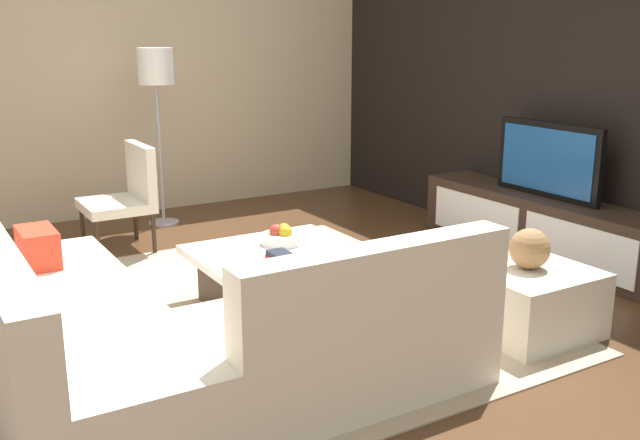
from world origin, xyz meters
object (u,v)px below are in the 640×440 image
(television, at_px, (548,160))
(fruit_bowl, at_px, (282,236))
(coffee_table, at_px, (282,279))
(floor_lamp, at_px, (156,78))
(sectional_couch, at_px, (164,332))
(ottoman, at_px, (526,300))
(book_stack, at_px, (281,259))
(accent_chair_near, at_px, (127,191))
(media_console, at_px, (543,227))
(decorative_ball, at_px, (530,249))

(television, distance_m, fruit_bowl, 2.24)
(coffee_table, height_order, floor_lamp, floor_lamp)
(sectional_couch, bearing_deg, floor_lamp, 161.04)
(ottoman, height_order, book_stack, book_stack)
(accent_chair_near, relative_size, floor_lamp, 0.54)
(media_console, xyz_separation_m, sectional_couch, (0.51, -3.30, 0.04))
(television, xyz_separation_m, sectional_couch, (0.51, -3.30, -0.51))
(coffee_table, relative_size, decorative_ball, 4.33)
(coffee_table, bearing_deg, book_stack, -28.80)
(media_console, distance_m, television, 0.54)
(ottoman, bearing_deg, floor_lamp, -163.88)
(television, relative_size, coffee_table, 0.94)
(coffee_table, xyz_separation_m, decorative_ball, (1.08, 1.08, 0.32))
(floor_lamp, bearing_deg, fruit_bowl, 1.12)
(decorative_ball, height_order, book_stack, decorative_ball)
(accent_chair_near, relative_size, ottoman, 1.24)
(floor_lamp, bearing_deg, decorative_ball, 16.12)
(coffee_table, relative_size, ottoman, 1.50)
(ottoman, bearing_deg, decorative_ball, 0.00)
(media_console, xyz_separation_m, floor_lamp, (-2.56, -2.24, 1.11))
(media_console, distance_m, sectional_couch, 3.34)
(sectional_couch, bearing_deg, media_console, 98.74)
(floor_lamp, distance_m, book_stack, 2.85)
(media_console, height_order, accent_chair_near, accent_chair_near)
(floor_lamp, relative_size, fruit_bowl, 5.78)
(fruit_bowl, distance_m, book_stack, 0.46)
(decorative_ball, bearing_deg, fruit_bowl, -142.12)
(accent_chair_near, xyz_separation_m, ottoman, (2.93, 1.53, -0.29))
(floor_lamp, xyz_separation_m, decorative_ball, (3.55, 1.02, -0.84))
(television, height_order, decorative_ball, television)
(floor_lamp, height_order, book_stack, floor_lamp)
(accent_chair_near, bearing_deg, fruit_bowl, 14.38)
(fruit_bowl, bearing_deg, coffee_table, -28.97)
(ottoman, bearing_deg, media_console, 128.86)
(accent_chair_near, height_order, ottoman, accent_chair_near)
(sectional_couch, relative_size, accent_chair_near, 2.76)
(media_console, distance_m, floor_lamp, 3.58)
(accent_chair_near, bearing_deg, coffee_table, 9.84)
(television, xyz_separation_m, coffee_table, (-0.10, -2.30, -0.59))
(sectional_couch, relative_size, coffee_table, 2.29)
(decorative_ball, distance_m, book_stack, 1.48)
(sectional_couch, relative_size, book_stack, 12.46)
(media_console, distance_m, fruit_bowl, 2.22)
(television, bearing_deg, sectional_couch, -81.26)
(floor_lamp, bearing_deg, accent_chair_near, -39.23)
(ottoman, bearing_deg, television, 128.85)
(floor_lamp, distance_m, fruit_bowl, 2.47)
(media_console, bearing_deg, ottoman, -51.14)
(sectional_couch, relative_size, fruit_bowl, 8.58)
(accent_chair_near, xyz_separation_m, fruit_bowl, (1.67, 0.55, -0.06))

